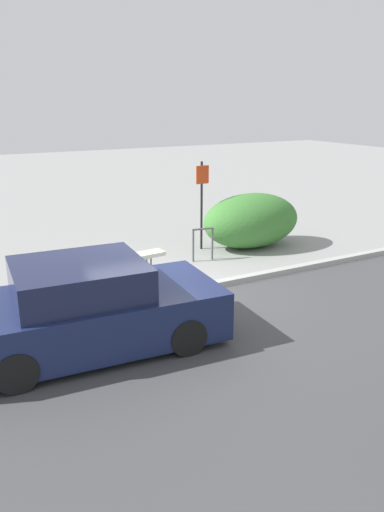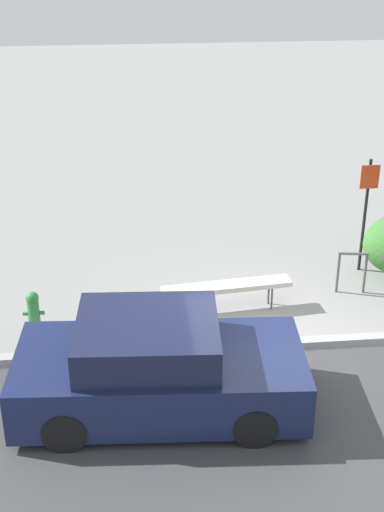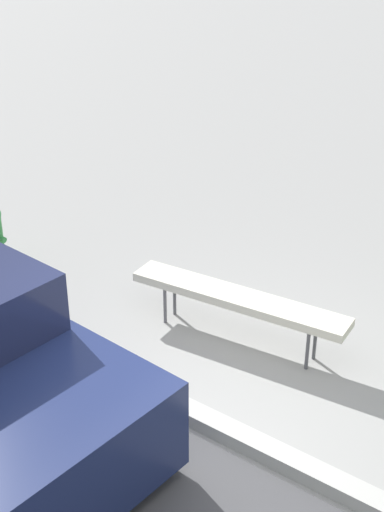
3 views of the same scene
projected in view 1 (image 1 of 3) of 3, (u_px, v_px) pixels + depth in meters
name	position (u px, v px, depth m)	size (l,w,h in m)	color
ground_plane	(162.00, 298.00, 9.98)	(60.00, 60.00, 0.00)	gray
road_strip	(355.00, 449.00, 5.66)	(60.00, 10.00, 0.01)	#424244
curb	(162.00, 295.00, 9.96)	(60.00, 0.20, 0.13)	#A8A8A3
bench	(116.00, 261.00, 10.68)	(2.35, 0.60, 0.54)	#515156
bike_rack	(203.00, 241.00, 12.15)	(0.55, 0.13, 0.83)	#515156
sign_post	(202.00, 197.00, 12.84)	(0.36, 0.08, 2.30)	black
shrub_hedge	(251.00, 220.00, 13.24)	(2.77, 1.70, 1.44)	#3D7A33
parked_car_near	(90.00, 309.00, 7.81)	(4.17, 2.14, 1.44)	black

